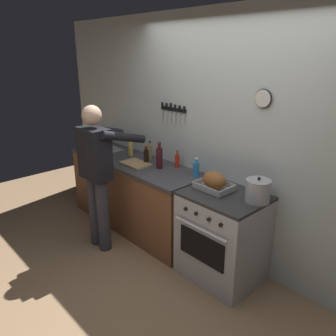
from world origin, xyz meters
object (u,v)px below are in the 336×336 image
at_px(roasting_pan, 214,182).
at_px(cutting_board, 136,164).
at_px(person_cook, 97,169).
at_px(stove, 222,236).
at_px(bottle_soy_sauce, 146,156).
at_px(stock_pot, 258,191).
at_px(bottle_dish_soap, 196,169).
at_px(bottle_vinegar, 150,152).
at_px(bottle_hot_sauce, 177,160).
at_px(bottle_cooking_oil, 130,147).
at_px(bottle_wine_red, 159,158).

distance_m(roasting_pan, cutting_board, 1.14).
bearing_deg(person_cook, stove, -56.44).
height_order(cutting_board, bottle_soy_sauce, bottle_soy_sauce).
height_order(stock_pot, bottle_dish_soap, stock_pot).
xyz_separation_m(roasting_pan, bottle_vinegar, (-1.16, 0.16, 0.01)).
distance_m(person_cook, bottle_hot_sauce, 0.91).
bearing_deg(bottle_hot_sauce, bottle_dish_soap, -8.69).
xyz_separation_m(bottle_dish_soap, bottle_soy_sauce, (-0.71, -0.12, 0.00)).
distance_m(bottle_dish_soap, bottle_soy_sauce, 0.72).
bearing_deg(bottle_vinegar, bottle_dish_soap, -0.55).
height_order(stove, bottle_soy_sauce, bottle_soy_sauce).
height_order(bottle_dish_soap, bottle_vinegar, bottle_vinegar).
bearing_deg(person_cook, bottle_cooking_oil, 33.89).
height_order(person_cook, bottle_dish_soap, person_cook).
xyz_separation_m(person_cook, bottle_vinegar, (-0.01, 0.76, 0.05)).
height_order(person_cook, cutting_board, person_cook).
xyz_separation_m(bottle_hot_sauce, bottle_wine_red, (-0.11, -0.17, 0.05)).
height_order(stove, bottle_dish_soap, bottle_dish_soap).
bearing_deg(stove, bottle_dish_soap, 162.64).
distance_m(cutting_board, bottle_cooking_oil, 0.40).
xyz_separation_m(cutting_board, bottle_dish_soap, (0.75, 0.24, 0.07)).
relative_size(stock_pot, bottle_soy_sauce, 1.09).
bearing_deg(person_cook, bottle_wine_red, -17.62).
distance_m(bottle_soy_sauce, bottle_vinegar, 0.15).
bearing_deg(bottle_wine_red, bottle_cooking_oil, 174.79).
height_order(cutting_board, bottle_cooking_oil, bottle_cooking_oil).
bearing_deg(bottle_soy_sauce, bottle_dish_soap, 9.52).
relative_size(person_cook, roasting_pan, 4.72).
xyz_separation_m(roasting_pan, bottle_wine_red, (-0.84, 0.03, 0.05)).
distance_m(stock_pot, bottle_cooking_oil, 1.91).
distance_m(stock_pot, bottle_dish_soap, 0.82).
relative_size(stove, cutting_board, 2.50).
bearing_deg(stove, bottle_vinegar, 172.55).
relative_size(roasting_pan, bottle_vinegar, 1.49).
relative_size(roasting_pan, bottle_wine_red, 1.14).
relative_size(cutting_board, bottle_vinegar, 1.53).
bearing_deg(bottle_wine_red, bottle_dish_soap, 14.76).
bearing_deg(roasting_pan, stock_pot, 9.90).
bearing_deg(cutting_board, stove, 3.52).
relative_size(bottle_hot_sauce, bottle_dish_soap, 0.98).
xyz_separation_m(bottle_dish_soap, bottle_cooking_oil, (-1.09, -0.06, 0.02)).
bearing_deg(cutting_board, bottle_cooking_oil, 152.10).
relative_size(bottle_hot_sauce, bottle_cooking_oil, 0.76).
distance_m(cutting_board, bottle_soy_sauce, 0.16).
distance_m(bottle_hot_sauce, bottle_dish_soap, 0.35).
xyz_separation_m(stove, bottle_vinegar, (-1.31, 0.17, 0.55)).
relative_size(person_cook, bottle_hot_sauce, 8.30).
bearing_deg(bottle_cooking_oil, bottle_vinegar, 13.22).
bearing_deg(bottle_wine_red, bottle_hot_sauce, 56.75).
bearing_deg(stock_pot, bottle_hot_sauce, 173.77).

